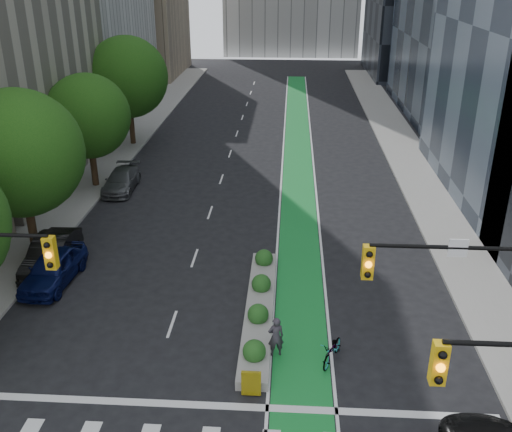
# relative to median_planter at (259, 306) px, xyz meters

# --- Properties ---
(ground) EXTENTS (160.00, 160.00, 0.00)m
(ground) POSITION_rel_median_planter_xyz_m (-1.20, -7.04, -0.37)
(ground) COLOR black
(ground) RESTS_ON ground
(sidewalk_left) EXTENTS (3.60, 90.00, 0.15)m
(sidewalk_left) POSITION_rel_median_planter_xyz_m (-13.00, 17.96, -0.30)
(sidewalk_left) COLOR gray
(sidewalk_left) RESTS_ON ground
(sidewalk_right) EXTENTS (3.60, 90.00, 0.15)m
(sidewalk_right) POSITION_rel_median_planter_xyz_m (10.60, 17.96, -0.30)
(sidewalk_right) COLOR gray
(sidewalk_right) RESTS_ON ground
(bike_lane_paint) EXTENTS (2.20, 70.00, 0.01)m
(bike_lane_paint) POSITION_rel_median_planter_xyz_m (1.80, 22.96, -0.37)
(bike_lane_paint) COLOR #188433
(bike_lane_paint) RESTS_ON ground
(tree_mid) EXTENTS (6.40, 6.40, 8.78)m
(tree_mid) POSITION_rel_median_planter_xyz_m (-12.20, 4.96, 5.20)
(tree_mid) COLOR black
(tree_mid) RESTS_ON ground
(tree_midfar) EXTENTS (5.60, 5.60, 7.76)m
(tree_midfar) POSITION_rel_median_planter_xyz_m (-12.20, 14.96, 4.57)
(tree_midfar) COLOR black
(tree_midfar) RESTS_ON ground
(tree_far) EXTENTS (6.60, 6.60, 9.00)m
(tree_far) POSITION_rel_median_planter_xyz_m (-12.20, 24.96, 5.32)
(tree_far) COLOR black
(tree_far) RESTS_ON ground
(signal_right) EXTENTS (5.82, 0.51, 7.20)m
(signal_right) POSITION_rel_median_planter_xyz_m (7.47, -6.57, 4.43)
(signal_right) COLOR black
(signal_right) RESTS_ON ground
(median_planter) EXTENTS (1.20, 10.26, 1.10)m
(median_planter) POSITION_rel_median_planter_xyz_m (0.00, 0.00, 0.00)
(median_planter) COLOR gray
(median_planter) RESTS_ON ground
(bicycle) EXTENTS (1.32, 1.96, 0.98)m
(bicycle) POSITION_rel_median_planter_xyz_m (3.00, -3.07, 0.12)
(bicycle) COLOR gray
(bicycle) RESTS_ON ground
(cyclist) EXTENTS (0.71, 0.56, 1.73)m
(cyclist) POSITION_rel_median_planter_xyz_m (0.80, -2.86, 0.49)
(cyclist) COLOR #36303A
(cyclist) RESTS_ON ground
(parked_car_left_near) EXTENTS (2.19, 4.77, 1.59)m
(parked_car_left_near) POSITION_rel_median_planter_xyz_m (-10.02, 2.07, 0.42)
(parked_car_left_near) COLOR #0B1345
(parked_car_left_near) RESTS_ON ground
(parked_car_left_mid) EXTENTS (1.86, 4.94, 1.61)m
(parked_car_left_mid) POSITION_rel_median_planter_xyz_m (-10.70, 3.51, 0.43)
(parked_car_left_mid) COLOR black
(parked_car_left_mid) RESTS_ON ground
(parked_car_left_far) EXTENTS (2.07, 4.79, 1.37)m
(parked_car_left_far) POSITION_rel_median_planter_xyz_m (-10.23, 14.47, 0.31)
(parked_car_left_far) COLOR #4F5153
(parked_car_left_far) RESTS_ON ground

